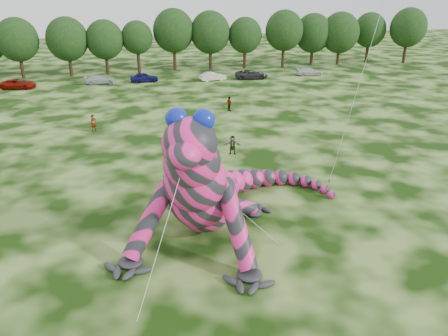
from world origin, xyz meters
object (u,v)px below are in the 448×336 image
object	(u,v)px
car_3	(100,80)
spectator_5	(233,145)
tree_11	(210,40)
car_2	(18,84)
spectator_3	(229,104)
tree_6	(19,48)
tree_8	(105,47)
car_5	(213,76)
tree_17	(407,36)
tree_12	(245,43)
tree_9	(138,47)
tree_15	(340,38)
spectator_0	(94,123)
inflatable_gecko	(208,160)
tree_14	(313,39)
tree_7	(68,47)
tree_16	(369,37)
tree_10	(174,40)
car_7	(309,72)
tree_13	(284,39)
car_4	(144,77)
car_6	(251,74)

from	to	relation	value
car_3	spectator_5	world-z (taller)	spectator_5
tree_11	spectator_5	distance (m)	43.83
car_2	spectator_3	world-z (taller)	spectator_3
tree_6	tree_8	distance (m)	13.34
car_5	tree_17	bearing A→B (deg)	-88.93
tree_12	car_5	size ratio (longest dim) A/B	2.18
tree_9	spectator_5	size ratio (longest dim) A/B	5.17
tree_9	spectator_3	world-z (taller)	tree_9
tree_15	car_3	distance (m)	44.75
spectator_0	tree_17	bearing A→B (deg)	-3.57
inflatable_gecko	tree_11	size ratio (longest dim) A/B	1.67
tree_14	tree_15	distance (m)	5.10
tree_7	tree_8	world-z (taller)	tree_7
tree_6	tree_12	xyz separation A→B (m)	(37.57, 1.05, -0.26)
tree_8	tree_15	world-z (taller)	tree_15
tree_16	inflatable_gecko	bearing A→B (deg)	-127.48
car_3	tree_10	bearing A→B (deg)	-53.29
tree_15	tree_17	world-z (taller)	tree_17
car_7	tree_9	bearing A→B (deg)	81.13
tree_8	spectator_3	distance (m)	31.39
tree_9	car_3	bearing A→B (deg)	-127.51
tree_11	tree_15	world-z (taller)	tree_11
tree_7	tree_11	xyz separation A→B (m)	(23.87, 1.39, 0.30)
tree_9	tree_16	distance (m)	44.43
tree_16	spectator_3	distance (m)	46.39
inflatable_gecko	tree_12	size ratio (longest dim) A/B	1.87
tree_11	spectator_5	world-z (taller)	tree_11
tree_10	tree_16	size ratio (longest dim) A/B	1.12
tree_17	spectator_0	distance (m)	65.62
tree_6	tree_13	world-z (taller)	tree_13
car_3	car_7	xyz separation A→B (m)	(33.99, -0.61, -0.02)
tree_6	spectator_3	bearing A→B (deg)	-44.46
tree_10	car_4	distance (m)	12.08
tree_14	car_6	distance (m)	19.01
tree_14	spectator_0	xyz separation A→B (m)	(-38.57, -34.19, -3.81)
car_6	tree_15	bearing A→B (deg)	-57.54
tree_8	tree_15	xyz separation A→B (m)	(42.69, 0.79, 0.35)
tree_16	spectator_3	bearing A→B (deg)	-139.55
tree_11	spectator_3	world-z (taller)	tree_11
tree_7	tree_13	bearing A→B (deg)	0.50
tree_13	tree_12	bearing A→B (deg)	175.08
tree_11	tree_12	bearing A→B (deg)	-4.18
tree_16	car_5	bearing A→B (deg)	-160.85
car_7	tree_6	bearing A→B (deg)	88.81
tree_13	tree_15	size ratio (longest dim) A/B	1.05
tree_10	spectator_0	xyz separation A→B (m)	(-12.51, -34.04, -4.36)
inflatable_gecko	tree_10	bearing A→B (deg)	108.25
car_3	tree_8	bearing A→B (deg)	-7.46
inflatable_gecko	car_5	world-z (taller)	inflatable_gecko
tree_15	car_4	distance (m)	38.27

